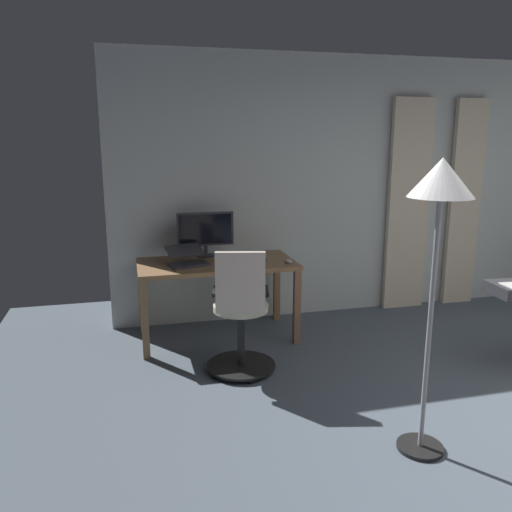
{
  "coord_description": "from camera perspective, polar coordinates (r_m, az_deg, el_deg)",
  "views": [
    {
      "loc": [
        2.52,
        2.12,
        1.86
      ],
      "look_at": [
        1.52,
        -1.83,
        0.92
      ],
      "focal_mm": 36.14,
      "sensor_mm": 36.0,
      "label": 1
    }
  ],
  "objects": [
    {
      "name": "curtain_right_panel",
      "position": [
        5.81,
        16.48,
        5.3
      ],
      "size": [
        0.47,
        0.06,
        2.26
      ],
      "primitive_type": "cube",
      "color": "beige",
      "rests_on": "ground"
    },
    {
      "name": "floor_lamp",
      "position": [
        2.99,
        19.66,
        5.53
      ],
      "size": [
        0.36,
        0.36,
        1.75
      ],
      "color": "black",
      "rests_on": "ground"
    },
    {
      "name": "laptop",
      "position": [
        4.66,
        -7.59,
        -0.36
      ],
      "size": [
        0.39,
        0.38,
        0.16
      ],
      "rotation": [
        0.0,
        0.0,
        0.23
      ],
      "color": "#333338",
      "rests_on": "desk"
    },
    {
      "name": "curtain_left_panel",
      "position": [
        6.19,
        22.05,
        5.33
      ],
      "size": [
        0.37,
        0.06,
        2.26
      ],
      "primitive_type": "cube",
      "color": "beige",
      "rests_on": "ground"
    },
    {
      "name": "computer_monitor",
      "position": [
        4.93,
        -5.61,
        2.78
      ],
      "size": [
        0.54,
        0.18,
        0.43
      ],
      "color": "#333338",
      "rests_on": "desk"
    },
    {
      "name": "office_chair",
      "position": [
        4.08,
        -1.7,
        -6.71
      ],
      "size": [
        0.56,
        0.56,
        1.03
      ],
      "rotation": [
        0.0,
        0.0,
        2.91
      ],
      "color": "black",
      "rests_on": "ground"
    },
    {
      "name": "computer_mouse",
      "position": [
        4.69,
        3.62,
        -0.57
      ],
      "size": [
        0.06,
        0.1,
        0.04
      ],
      "primitive_type": "ellipsoid",
      "color": "#B7BCC1",
      "rests_on": "desk"
    },
    {
      "name": "desk",
      "position": [
        4.77,
        -4.38,
        -1.71
      ],
      "size": [
        1.43,
        0.73,
        0.74
      ],
      "color": "olive",
      "rests_on": "ground"
    },
    {
      "name": "computer_keyboard",
      "position": [
        4.77,
        -1.21,
        -0.4
      ],
      "size": [
        0.37,
        0.14,
        0.02
      ],
      "primitive_type": "cube",
      "color": "#232328",
      "rests_on": "desk"
    },
    {
      "name": "back_room_partition",
      "position": [
        5.68,
        12.28,
        7.43
      ],
      "size": [
        5.43,
        0.1,
        2.67
      ],
      "primitive_type": "cube",
      "color": "silver",
      "rests_on": "ground"
    }
  ]
}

